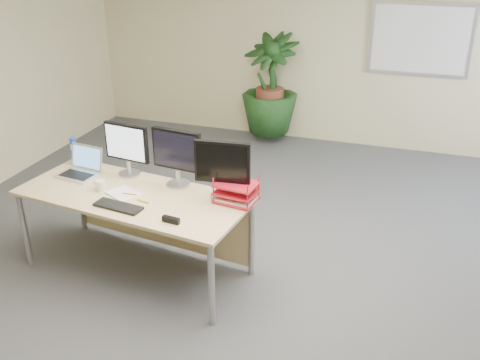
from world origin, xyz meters
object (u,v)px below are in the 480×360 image
(floor_plant, at_px, (270,92))
(monitor_left, at_px, (127,146))
(laptop, at_px, (81,168))
(desk, at_px, (142,206))
(monitor_right, at_px, (177,154))

(floor_plant, distance_m, monitor_left, 3.27)
(floor_plant, distance_m, laptop, 3.46)
(desk, xyz_separation_m, monitor_left, (-0.24, 0.24, 0.45))
(monitor_right, bearing_deg, floor_plant, 91.04)
(monitor_right, xyz_separation_m, laptop, (-0.96, -0.06, -0.24))
(floor_plant, distance_m, monitor_right, 3.30)
(floor_plant, bearing_deg, desk, -93.76)
(desk, distance_m, monitor_left, 0.56)
(desk, bearing_deg, monitor_right, 31.55)
(laptop, bearing_deg, monitor_left, 15.93)
(desk, height_order, monitor_right, monitor_right)
(desk, relative_size, floor_plant, 1.41)
(floor_plant, xyz_separation_m, monitor_right, (0.06, -3.28, 0.33))
(floor_plant, xyz_separation_m, laptop, (-0.90, -3.34, 0.09))
(floor_plant, xyz_separation_m, monitor_left, (-0.47, -3.22, 0.31))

